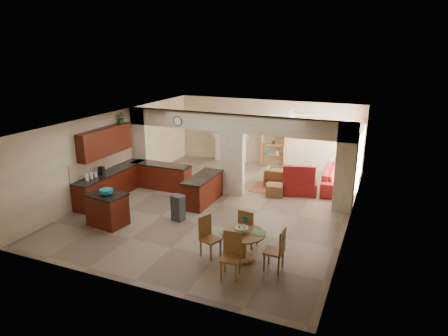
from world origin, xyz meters
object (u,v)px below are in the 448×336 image
at_px(kitchen_island, 107,209).
at_px(dining_table, 243,242).
at_px(sofa, 338,179).
at_px(armchair, 276,177).

height_order(kitchen_island, dining_table, kitchen_island).
bearing_deg(kitchen_island, sofa, 53.09).
bearing_deg(armchair, sofa, -167.37).
distance_m(sofa, armchair, 2.23).
height_order(kitchen_island, armchair, kitchen_island).
bearing_deg(dining_table, sofa, 77.00).
bearing_deg(dining_table, kitchen_island, 175.14).
xyz_separation_m(kitchen_island, armchair, (3.54, 5.12, -0.12)).
bearing_deg(kitchen_island, dining_table, 3.03).
height_order(dining_table, armchair, dining_table).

